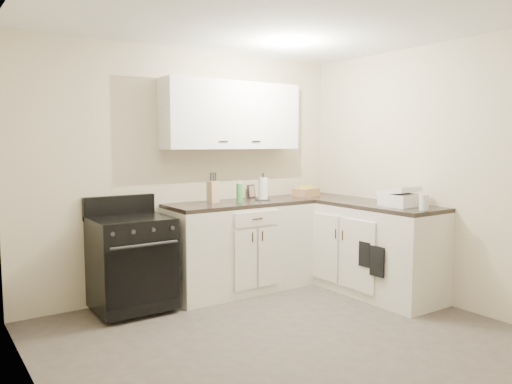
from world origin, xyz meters
TOP-DOWN VIEW (x-y plane):
  - floor at (0.00, 0.00)m, footprint 3.60×3.60m
  - ceiling at (0.00, 0.00)m, footprint 3.60×3.60m
  - wall_back at (0.00, 1.80)m, footprint 3.60×0.00m
  - wall_right at (1.80, 0.00)m, footprint 0.00×3.60m
  - wall_left at (-1.80, 0.00)m, footprint 0.00×3.60m
  - base_cabinets_back at (0.43, 1.50)m, footprint 1.55×0.60m
  - base_cabinets_right at (1.50, 0.85)m, footprint 0.60×1.90m
  - countertop_back at (0.43, 1.50)m, footprint 1.55×0.60m
  - countertop_right at (1.50, 0.85)m, footprint 0.60×1.90m
  - upper_cabinets at (0.43, 1.65)m, footprint 1.55×0.30m
  - stove at (-0.77, 1.48)m, footprint 0.69×0.59m
  - knife_block at (0.15, 1.58)m, footprint 0.11×0.10m
  - paper_towel at (0.72, 1.50)m, footprint 0.11×0.11m
  - soap_bottle at (0.40, 1.47)m, footprint 0.07×0.07m
  - picture_frame at (0.74, 1.76)m, footprint 0.12×0.07m
  - wicker_basket at (1.34, 1.53)m, footprint 0.32×0.24m
  - countertop_grill at (1.53, 0.32)m, footprint 0.34×0.32m
  - glass_jar at (1.46, 0.00)m, footprint 0.09×0.09m
  - oven_mitt_near at (1.18, 0.29)m, footprint 0.02×0.17m
  - oven_mitt_far at (1.18, 0.45)m, footprint 0.02×0.14m

SIDE VIEW (x-z plane):
  - floor at x=0.00m, z-range 0.00..0.00m
  - oven_mitt_near at x=1.18m, z-range 0.30..0.59m
  - base_cabinets_back at x=0.43m, z-range 0.00..0.90m
  - base_cabinets_right at x=1.50m, z-range 0.00..0.90m
  - stove at x=-0.77m, z-range 0.04..0.88m
  - oven_mitt_far at x=1.18m, z-range 0.36..0.60m
  - countertop_back at x=0.43m, z-range 0.90..0.94m
  - countertop_right at x=1.50m, z-range 0.90..0.94m
  - wicker_basket at x=1.34m, z-range 0.94..1.03m
  - countertop_grill at x=1.53m, z-range 0.94..1.06m
  - glass_jar at x=1.46m, z-range 0.94..1.08m
  - picture_frame at x=0.74m, z-range 0.94..1.09m
  - soap_bottle at x=0.40m, z-range 0.94..1.13m
  - knife_block at x=0.15m, z-range 0.94..1.16m
  - paper_towel at x=0.72m, z-range 0.94..1.18m
  - wall_back at x=0.00m, z-range -0.55..3.05m
  - wall_right at x=1.80m, z-range -0.55..3.05m
  - wall_left at x=-1.80m, z-range -0.55..3.05m
  - upper_cabinets at x=0.43m, z-range 1.49..2.19m
  - ceiling at x=0.00m, z-range 2.50..2.50m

